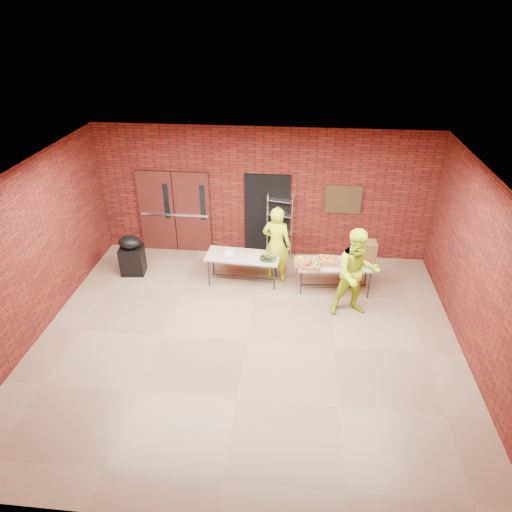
{
  "coord_description": "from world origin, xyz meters",
  "views": [
    {
      "loc": [
        0.84,
        -6.69,
        5.71
      ],
      "look_at": [
        0.03,
        1.4,
        1.07
      ],
      "focal_mm": 32.0,
      "sensor_mm": 36.0,
      "label": 1
    }
  ],
  "objects": [
    {
      "name": "volunteer_man",
      "position": [
        2.06,
        1.13,
        0.95
      ],
      "size": [
        1.04,
        0.88,
        1.89
      ],
      "primitive_type": "imported",
      "rotation": [
        0.0,
        0.0,
        0.19
      ],
      "color": "#ADCC16",
      "rests_on": "room"
    },
    {
      "name": "double_doors",
      "position": [
        -2.2,
        3.44,
        1.05
      ],
      "size": [
        1.78,
        0.12,
        2.1
      ],
      "color": "#411412",
      "rests_on": "room"
    },
    {
      "name": "cup_stack_front",
      "position": [
        2.02,
        1.78,
        0.78
      ],
      "size": [
        0.07,
        0.07,
        0.22
      ],
      "primitive_type": "cylinder",
      "color": "white",
      "rests_on": "table_right"
    },
    {
      "name": "table_left",
      "position": [
        -0.33,
        2.09,
        0.62
      ],
      "size": [
        1.69,
        0.8,
        0.68
      ],
      "rotation": [
        0.0,
        0.0,
        -0.07
      ],
      "color": "tan",
      "rests_on": "room"
    },
    {
      "name": "dark_doorway",
      "position": [
        0.1,
        3.46,
        1.05
      ],
      "size": [
        1.1,
        0.06,
        2.1
      ],
      "primitive_type": "cube",
      "color": "black",
      "rests_on": "room"
    },
    {
      "name": "table_right",
      "position": [
        1.72,
        1.95,
        0.61
      ],
      "size": [
        1.68,
        0.81,
        0.67
      ],
      "rotation": [
        0.0,
        0.0,
        0.08
      ],
      "color": "tan",
      "rests_on": "room"
    },
    {
      "name": "napkin_box",
      "position": [
        -0.64,
        2.14,
        0.71
      ],
      "size": [
        0.19,
        0.13,
        0.06
      ],
      "primitive_type": "cube",
      "color": "white",
      "rests_on": "table_left"
    },
    {
      "name": "bronze_plaque",
      "position": [
        1.9,
        3.45,
        1.55
      ],
      "size": [
        0.85,
        0.04,
        0.7
      ],
      "primitive_type": "cube",
      "color": "#3C2A18",
      "rests_on": "room"
    },
    {
      "name": "muffin_tray",
      "position": [
        0.24,
        1.99,
        0.72
      ],
      "size": [
        0.39,
        0.39,
        0.1
      ],
      "color": "#144D1C",
      "rests_on": "table_left"
    },
    {
      "name": "cup_stack_back",
      "position": [
        2.09,
        1.94,
        0.78
      ],
      "size": [
        0.07,
        0.07,
        0.22
      ],
      "primitive_type": "cylinder",
      "color": "white",
      "rests_on": "table_right"
    },
    {
      "name": "wire_rack",
      "position": [
        0.42,
        3.32,
        0.83
      ],
      "size": [
        0.64,
        0.34,
        1.66
      ],
      "primitive_type": null,
      "rotation": [
        0.0,
        0.0,
        -0.24
      ],
      "color": "silver",
      "rests_on": "room"
    },
    {
      "name": "covered_grill",
      "position": [
        -2.95,
        2.19,
        0.48
      ],
      "size": [
        0.57,
        0.5,
        0.97
      ],
      "rotation": [
        0.0,
        0.0,
        0.1
      ],
      "color": "black",
      "rests_on": "room"
    },
    {
      "name": "cup_stack_mid",
      "position": [
        2.14,
        1.72,
        0.78
      ],
      "size": [
        0.08,
        0.08,
        0.23
      ],
      "primitive_type": "cylinder",
      "color": "white",
      "rests_on": "table_right"
    },
    {
      "name": "basket_oranges",
      "position": [
        1.54,
        1.94,
        0.73
      ],
      "size": [
        0.46,
        0.36,
        0.14
      ],
      "color": "#AC7745",
      "rests_on": "table_right"
    },
    {
      "name": "basket_apples",
      "position": [
        1.16,
        1.73,
        0.73
      ],
      "size": [
        0.41,
        0.32,
        0.13
      ],
      "color": "#AC7745",
      "rests_on": "table_right"
    },
    {
      "name": "room",
      "position": [
        0.0,
        0.0,
        1.6
      ],
      "size": [
        8.08,
        7.08,
        3.28
      ],
      "color": "#815F45",
      "rests_on": "ground"
    },
    {
      "name": "coffee_dispenser",
      "position": [
        2.37,
        2.08,
        0.91
      ],
      "size": [
        0.37,
        0.33,
        0.49
      ],
      "primitive_type": "cube",
      "color": "brown",
      "rests_on": "table_right"
    },
    {
      "name": "volunteer_woman",
      "position": [
        0.41,
        2.27,
        0.9
      ],
      "size": [
        0.74,
        0.57,
        1.8
      ],
      "primitive_type": "imported",
      "rotation": [
        0.0,
        0.0,
        2.91
      ],
      "color": "#ADCC16",
      "rests_on": "room"
    },
    {
      "name": "basket_bananas",
      "position": [
        1.03,
        1.85,
        0.73
      ],
      "size": [
        0.42,
        0.33,
        0.13
      ],
      "color": "#AC7745",
      "rests_on": "table_right"
    }
  ]
}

